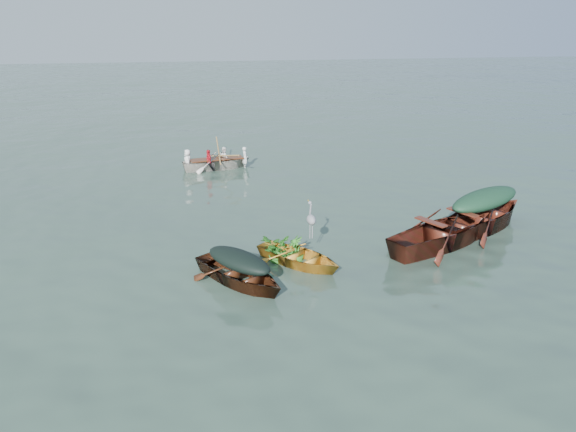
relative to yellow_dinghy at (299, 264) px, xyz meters
name	(u,v)px	position (x,y,z in m)	size (l,w,h in m)	color
ground	(343,273)	(0.89, -0.67, 0.00)	(140.00, 140.00, 0.00)	#374E40
yellow_dinghy	(299,264)	(0.00, 0.00, 0.00)	(1.23, 2.84, 0.75)	orange
dark_covered_boat	(240,283)	(-1.51, -0.74, 0.00)	(1.25, 3.37, 0.82)	#42240F
green_tarp_boat	(482,230)	(5.48, 1.26, 0.00)	(1.59, 5.12, 1.24)	#4F1B12
open_wooden_boat	(444,246)	(3.95, 0.42, 0.00)	(1.61, 5.17, 1.26)	#4E1A13
rowed_boat	(217,169)	(-1.21, 9.46, 0.00)	(1.12, 3.72, 0.85)	beige
dark_tarp_cover	(239,258)	(-1.51, -0.74, 0.61)	(0.69, 1.85, 0.40)	black
green_tarp_cover	(485,200)	(5.48, 1.26, 0.88)	(0.88, 2.82, 0.52)	#183C26
thwart_benches	(447,222)	(3.95, 0.42, 0.65)	(0.97, 2.59, 0.04)	#481B10
heron	(311,225)	(0.39, 0.39, 0.83)	(0.28, 0.40, 0.92)	gray
dinghy_weeds	(282,233)	(-0.33, 0.44, 0.67)	(0.70, 0.90, 0.60)	#2E6F1D
rowers	(216,149)	(-1.21, 9.46, 0.81)	(1.00, 2.60, 0.76)	silver
oars	(217,158)	(-1.21, 9.46, 0.46)	(2.60, 0.60, 0.06)	#9F753C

